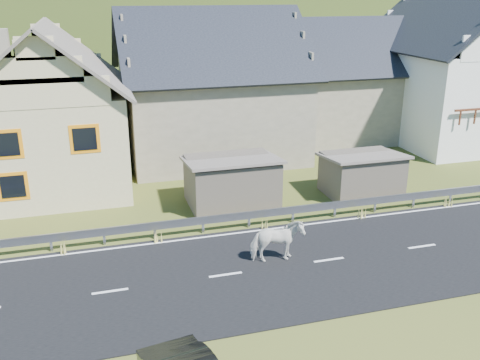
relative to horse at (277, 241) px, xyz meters
name	(u,v)px	position (x,y,z in m)	size (l,w,h in m)	color
ground	(329,261)	(1.91, -0.47, -0.85)	(160.00, 160.00, 0.00)	#2F3E13
road	(329,260)	(1.91, -0.47, -0.83)	(60.00, 7.00, 0.04)	black
lane_markings	(329,260)	(1.91, -0.47, -0.81)	(60.00, 6.60, 0.01)	silver
guardrail	(293,210)	(1.91, 3.21, -0.29)	(28.10, 0.09, 0.75)	#93969B
shed_left	(232,182)	(-0.09, 6.03, 0.25)	(4.30, 3.30, 2.40)	#605649
shed_right	(362,175)	(6.41, 5.53, 0.15)	(3.80, 2.90, 2.20)	#605649
house_cream	(49,100)	(-8.10, 11.52, 3.50)	(7.80, 9.80, 8.30)	beige
house_stone_a	(210,78)	(0.91, 14.53, 3.78)	(10.80, 9.80, 8.90)	gray
house_stone_b	(347,73)	(10.91, 16.53, 3.38)	(9.80, 8.80, 8.10)	gray
house_white	(452,63)	(16.91, 13.52, 4.21)	(8.80, 10.80, 9.70)	white
mountain	(123,78)	(6.91, 179.53, -20.85)	(440.00, 280.00, 260.00)	#1D300E
horse	(277,241)	(0.00, 0.00, 0.00)	(1.92, 0.88, 1.62)	silver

